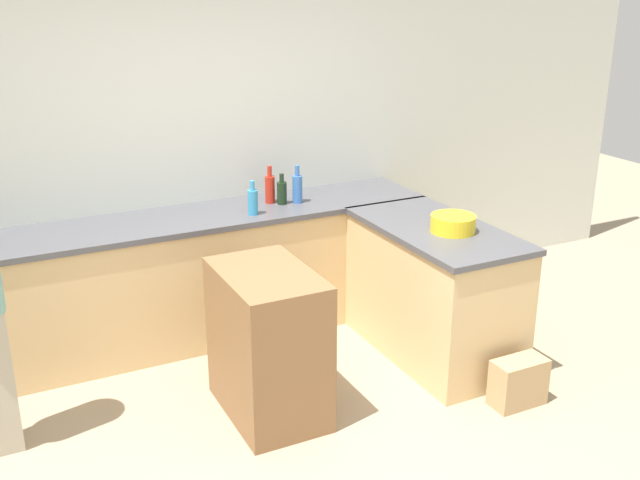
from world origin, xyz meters
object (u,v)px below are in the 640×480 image
island_table (268,343)px  hot_sauce_bottle (270,188)px  water_bottle_blue (297,188)px  wine_bottle_dark (282,192)px  paper_bag (518,382)px  dish_soap_bottle (253,201)px  mixing_bowl (453,224)px

island_table → hot_sauce_bottle: size_ratio=3.28×
island_table → water_bottle_blue: bearing=57.3°
wine_bottle_dark → paper_bag: 2.11m
hot_sauce_bottle → wine_bottle_dark: 0.10m
wine_bottle_dark → dish_soap_bottle: bearing=-153.2°
water_bottle_blue → wine_bottle_dark: (-0.12, 0.02, -0.02)m
dish_soap_bottle → hot_sauce_bottle: bearing=43.9°
hot_sauce_bottle → island_table: bearing=-114.0°
hot_sauce_bottle → wine_bottle_dark: bearing=-45.7°
hot_sauce_bottle → wine_bottle_dark: size_ratio=1.22×
mixing_bowl → dish_soap_bottle: (-1.03, 0.93, 0.04)m
mixing_bowl → water_bottle_blue: water_bottle_blue is taller
hot_sauce_bottle → paper_bag: (0.86, -1.83, -0.88)m
island_table → mixing_bowl: bearing=3.0°
water_bottle_blue → wine_bottle_dark: 0.12m
island_table → wine_bottle_dark: (0.60, 1.14, 0.56)m
island_table → paper_bag: size_ratio=2.68×
mixing_bowl → water_bottle_blue: bearing=120.8°
mixing_bowl → wine_bottle_dark: size_ratio=1.29×
mixing_bowl → paper_bag: 1.08m
water_bottle_blue → paper_bag: size_ratio=0.83×
hot_sauce_bottle → water_bottle_blue: 0.20m
hot_sauce_bottle → paper_bag: 2.20m
island_table → dish_soap_bottle: (0.32, 1.00, 0.57)m
mixing_bowl → wine_bottle_dark: 1.31m
hot_sauce_bottle → water_bottle_blue: bearing=-25.6°
dish_soap_bottle → water_bottle_blue: size_ratio=0.87×
hot_sauce_bottle → paper_bag: size_ratio=0.82×
dish_soap_bottle → paper_bag: size_ratio=0.72×
paper_bag → dish_soap_bottle: bearing=123.7°
mixing_bowl → dish_soap_bottle: bearing=137.9°
dish_soap_bottle → hot_sauce_bottle: (0.22, 0.21, 0.01)m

